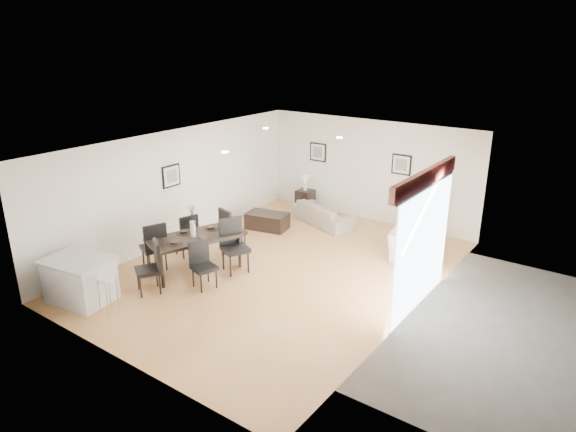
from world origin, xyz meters
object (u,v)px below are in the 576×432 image
Objects in this scene: dining_chair_enear at (202,261)px; dining_chair_head at (152,264)px; dining_table at (194,240)px; dining_chair_wfar at (187,233)px; dining_chair_foot at (230,228)px; dining_chair_wnear at (154,244)px; coffee_table at (267,221)px; kitchen_island at (80,279)px; dining_chair_efar at (233,242)px; bar_stool at (106,282)px; armchair at (416,247)px; sofa at (323,214)px; side_table at (305,200)px.

dining_chair_enear is 0.93× the size of dining_chair_head.
dining_chair_enear reaches higher than dining_table.
dining_chair_wfar is 0.95m from dining_chair_foot.
dining_chair_wnear reaches higher than dining_chair_foot.
dining_chair_foot reaches higher than dining_chair_wfar.
coffee_table is 5.08m from kitchen_island.
dining_table is 0.83m from dining_chair_wnear.
dining_chair_wfar reaches higher than coffee_table.
dining_table is 0.81m from dining_chair_enear.
dining_chair_efar is 2.76m from bar_stool.
armchair is 1.14× the size of dining_chair_enear.
dining_chair_wnear is 1.03× the size of coffee_table.
dining_chair_foot reaches higher than dining_table.
sofa is 1.65× the size of dining_chair_efar.
dining_chair_efar is at bearing 108.70° from dining_chair_wfar.
coffee_table is (-0.34, 4.02, -0.37)m from dining_chair_head.
dining_table is at bearing 73.51° from dining_chair_enear.
dining_chair_wfar is 2.48m from coffee_table.
bar_stool is at bearing 31.10° from dining_chair_wfar.
dining_chair_wfar is at bearing 88.27° from sofa.
dining_chair_wfar is 4.28m from side_table.
dining_chair_wfar is 0.96× the size of dining_chair_head.
armchair is at bearing 56.21° from bar_stool.
dining_chair_efar is at bearing 52.61° from kitchen_island.
dining_chair_foot is at bearing 67.89° from kitchen_island.
dining_chair_efar is at bearing -76.53° from side_table.
side_table is (0.31, 4.26, -0.26)m from dining_chair_wfar.
dining_chair_enear is at bearing 41.10° from kitchen_island.
dining_chair_efar is at bearing 150.54° from dining_chair_wnear.
dining_chair_efar reaches higher than armchair.
dining_chair_foot is (-0.73, -2.86, 0.31)m from sofa.
armchair is 5.63m from dining_chair_wnear.
dining_chair_efar is at bearing 31.83° from armchair.
dining_chair_head is 1.77× the size of side_table.
dining_chair_foot is 3.33m from bar_stool.
side_table is (0.30, 5.20, -0.31)m from dining_chair_wnear.
dining_chair_foot reaches higher than coffee_table.
dining_chair_head is 0.97× the size of dining_chair_foot.
bar_stool is at bearing 46.40° from armchair.
dining_chair_foot is at bearing 123.05° from dining_chair_head.
dining_chair_head is 1.32m from kitchen_island.
dining_chair_enear is (1.32, -0.88, -0.02)m from dining_chair_wfar.
dining_table is 1.99× the size of coffee_table.
armchair is 1.48× the size of bar_stool.
sofa reaches higher than coffee_table.
dining_chair_wfar is at bearing 166.90° from dining_table.
sofa is at bearing -33.37° from side_table.
dining_chair_wfar is 0.94× the size of dining_chair_foot.
dining_table is at bearing 107.85° from dining_chair_foot.
dining_chair_efar is at bearing 153.11° from dining_chair_foot.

